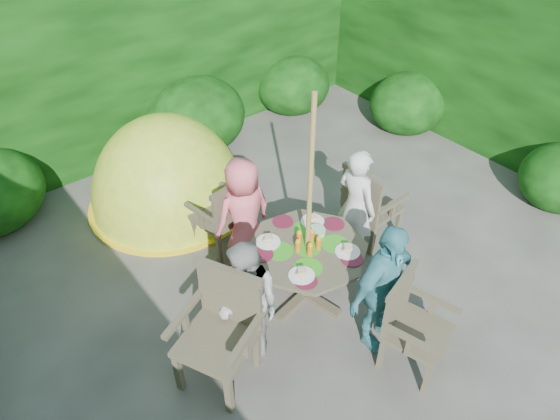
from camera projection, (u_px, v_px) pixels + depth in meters
ground at (324, 298)px, 4.96m from camera, size 60.00×60.00×0.00m
hedge_enclosure at (240, 136)px, 4.98m from camera, size 9.00×9.00×2.50m
patio_table at (307, 255)px, 4.64m from camera, size 1.33×1.33×0.79m
parasol_pole at (309, 210)px, 4.29m from camera, size 0.05×0.05×2.20m
garden_chair_right at (369, 204)px, 5.34m from camera, size 0.51×0.57×0.92m
garden_chair_left at (221, 328)px, 4.01m from camera, size 0.75×0.79×1.02m
garden_chair_back at (224, 214)px, 5.24m from camera, size 0.59×0.54×0.88m
garden_chair_front at (411, 323)px, 4.13m from camera, size 0.64×0.60×0.89m
child_right at (356, 206)px, 5.05m from camera, size 0.32×0.48×1.31m
child_left at (248, 303)px, 4.13m from camera, size 0.56×0.66×1.21m
child_back at (244, 214)px, 4.99m from camera, size 0.64×0.43×1.26m
child_front at (383, 289)px, 4.17m from camera, size 0.80×0.36×1.33m
dome_tent at (172, 202)px, 6.17m from camera, size 2.06×2.06×2.26m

